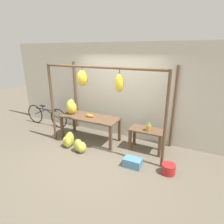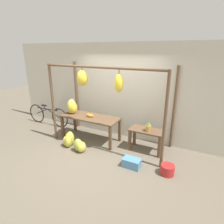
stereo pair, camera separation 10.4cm
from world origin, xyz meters
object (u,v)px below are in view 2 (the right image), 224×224
(fruit_crate_white, at_px, (132,163))
(banana_pile_ground_left, at_px, (69,140))
(banana_pile_on_table, at_px, (72,107))
(pineapple_cluster, at_px, (148,127))
(parked_bicycle, at_px, (48,115))
(orange_pile, at_px, (90,115))
(banana_pile_ground_right, at_px, (80,146))
(blue_bucket, at_px, (167,170))

(fruit_crate_white, bearing_deg, banana_pile_ground_left, 176.54)
(banana_pile_on_table, relative_size, fruit_crate_white, 1.07)
(fruit_crate_white, bearing_deg, pineapple_cluster, 82.31)
(banana_pile_on_table, bearing_deg, parked_bicycle, 168.74)
(orange_pile, bearing_deg, banana_pile_ground_right, -80.06)
(pineapple_cluster, relative_size, banana_pile_ground_left, 0.61)
(fruit_crate_white, height_order, parked_bicycle, parked_bicycle)
(banana_pile_ground_left, bearing_deg, banana_pile_ground_right, -13.89)
(fruit_crate_white, bearing_deg, blue_bucket, 7.76)
(orange_pile, height_order, blue_bucket, orange_pile)
(orange_pile, height_order, parked_bicycle, orange_pile)
(pineapple_cluster, bearing_deg, banana_pile_ground_right, -153.34)
(banana_pile_ground_right, bearing_deg, pineapple_cluster, 26.66)
(blue_bucket, bearing_deg, fruit_crate_white, -172.24)
(pineapple_cluster, xyz_separation_m, parked_bicycle, (-3.75, 0.21, -0.36))
(orange_pile, xyz_separation_m, parked_bicycle, (-2.03, 0.30, -0.42))
(banana_pile_on_table, height_order, orange_pile, banana_pile_on_table)
(banana_pile_ground_left, height_order, parked_bicycle, parked_bicycle)
(blue_bucket, height_order, parked_bicycle, parked_bicycle)
(parked_bicycle, bearing_deg, fruit_crate_white, -15.63)
(banana_pile_ground_left, bearing_deg, banana_pile_on_table, 118.05)
(banana_pile_ground_right, height_order, blue_bucket, banana_pile_ground_right)
(blue_bucket, distance_m, parked_bicycle, 4.53)
(pineapple_cluster, relative_size, parked_bicycle, 0.15)
(banana_pile_on_table, xyz_separation_m, orange_pile, (0.67, -0.03, -0.17))
(banana_pile_ground_left, distance_m, blue_bucket, 2.74)
(orange_pile, bearing_deg, fruit_crate_white, -24.10)
(banana_pile_ground_left, xyz_separation_m, fruit_crate_white, (1.95, -0.12, -0.08))
(pineapple_cluster, distance_m, blue_bucket, 1.15)
(orange_pile, distance_m, parked_bicycle, 2.09)
(banana_pile_ground_left, bearing_deg, blue_bucket, -0.20)
(parked_bicycle, bearing_deg, banana_pile_ground_right, -25.22)
(pineapple_cluster, height_order, parked_bicycle, pineapple_cluster)
(banana_pile_on_table, xyz_separation_m, parked_bicycle, (-1.36, 0.27, -0.58))
(banana_pile_on_table, relative_size, pineapple_cluster, 1.67)
(banana_pile_on_table, xyz_separation_m, fruit_crate_white, (2.28, -0.75, -0.84))
(banana_pile_on_table, xyz_separation_m, banana_pile_ground_left, (0.34, -0.63, -0.75))
(banana_pile_on_table, bearing_deg, blue_bucket, -11.76)
(orange_pile, height_order, banana_pile_ground_left, orange_pile)
(banana_pile_on_table, bearing_deg, banana_pile_ground_right, -43.13)
(banana_pile_ground_left, xyz_separation_m, blue_bucket, (2.74, -0.01, -0.08))
(banana_pile_on_table, distance_m, banana_pile_ground_left, 1.04)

